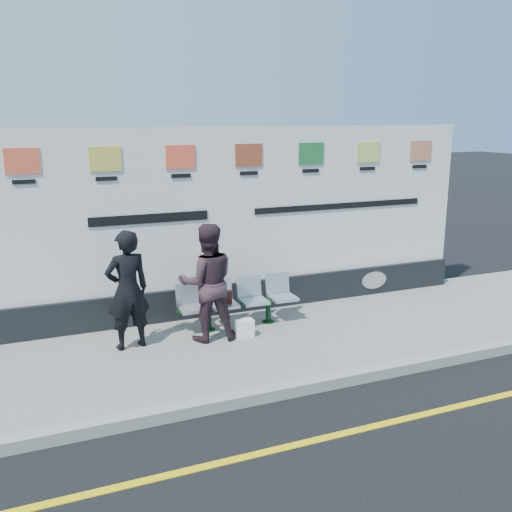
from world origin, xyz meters
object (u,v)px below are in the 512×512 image
at_px(woman_left, 127,290).
at_px(woman_right, 207,282).
at_px(billboard, 247,232).
at_px(bench, 239,314).

height_order(woman_left, woman_right, woman_right).
xyz_separation_m(billboard, woman_right, (-1.02, -1.05, -0.45)).
height_order(billboard, woman_right, billboard).
bearing_deg(billboard, bench, -120.26).
relative_size(bench, woman_left, 1.11).
relative_size(woman_left, woman_right, 0.98).
relative_size(billboard, woman_right, 4.71).
height_order(bench, woman_right, woman_right).
bearing_deg(woman_left, billboard, -166.22).
xyz_separation_m(billboard, bench, (-0.43, -0.74, -1.10)).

